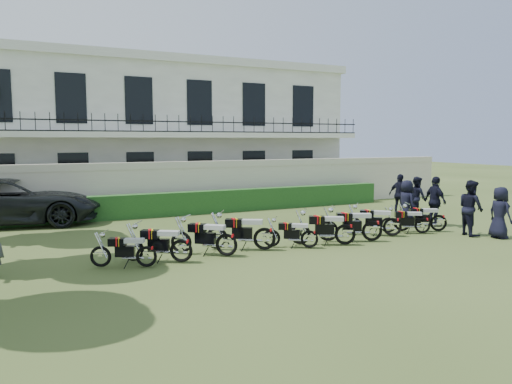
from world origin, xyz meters
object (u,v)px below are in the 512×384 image
(motorcycle_9, at_px, (439,219))
(officer_0, at_px, (500,213))
(suv, at_px, (12,202))
(officer_2, at_px, (435,201))
(motorcycle_1, at_px, (181,245))
(motorcycle_4, at_px, (310,235))
(motorcycle_3, at_px, (265,233))
(officer_3, at_px, (406,203))
(motorcycle_0, at_px, (146,251))
(motorcycle_6, at_px, (372,226))
(motorcycle_5, at_px, (345,229))
(officer_4, at_px, (417,198))
(officer_1, at_px, (471,208))
(motorcycle_7, at_px, (393,222))
(motorcycle_2, at_px, (227,239))
(motorcycle_8, at_px, (423,222))
(officer_5, at_px, (400,195))

(motorcycle_9, bearing_deg, officer_0, -123.45)
(motorcycle_9, height_order, suv, suv)
(motorcycle_9, relative_size, officer_2, 0.89)
(motorcycle_1, xyz_separation_m, motorcycle_4, (4.02, 0.01, -0.07))
(motorcycle_3, xyz_separation_m, officer_2, (7.75, 0.90, 0.42))
(officer_2, height_order, officer_3, officer_2)
(motorcycle_0, height_order, motorcycle_6, motorcycle_6)
(motorcycle_1, distance_m, motorcycle_5, 5.25)
(motorcycle_1, height_order, motorcycle_3, motorcycle_3)
(motorcycle_6, bearing_deg, officer_4, -31.83)
(officer_1, xyz_separation_m, officer_4, (1.03, 3.58, -0.08))
(officer_3, bearing_deg, motorcycle_1, 108.05)
(motorcycle_1, relative_size, officer_0, 0.98)
(motorcycle_3, bearing_deg, motorcycle_9, -59.58)
(motorcycle_5, xyz_separation_m, motorcycle_7, (2.29, 0.45, -0.02))
(motorcycle_2, height_order, motorcycle_8, motorcycle_2)
(suv, height_order, officer_1, officer_1)
(motorcycle_6, distance_m, officer_2, 4.28)
(officer_2, relative_size, officer_4, 1.08)
(officer_0, xyz_separation_m, officer_5, (0.63, 5.42, 0.03))
(officer_2, xyz_separation_m, officer_4, (0.72, 1.69, -0.07))
(motorcycle_6, distance_m, officer_1, 3.82)
(suv, bearing_deg, officer_1, -114.04)
(motorcycle_3, distance_m, motorcycle_6, 3.71)
(motorcycle_3, xyz_separation_m, suv, (-6.62, 8.31, 0.37))
(officer_1, bearing_deg, motorcycle_8, 70.01)
(officer_5, bearing_deg, motorcycle_6, 113.70)
(suv, xyz_separation_m, officer_1, (14.06, -9.30, 0.06))
(motorcycle_3, distance_m, officer_0, 8.10)
(motorcycle_2, distance_m, officer_3, 8.40)
(motorcycle_7, bearing_deg, officer_2, -32.08)
(motorcycle_7, bearing_deg, motorcycle_0, 133.16)
(motorcycle_0, height_order, officer_3, officer_3)
(motorcycle_1, height_order, motorcycle_7, motorcycle_7)
(motorcycle_0, distance_m, motorcycle_6, 7.31)
(officer_1, bearing_deg, motorcycle_3, 97.68)
(suv, xyz_separation_m, officer_2, (14.37, -7.41, 0.05))
(motorcycle_4, height_order, suv, suv)
(motorcycle_3, xyz_separation_m, motorcycle_5, (2.58, -0.45, -0.01))
(motorcycle_8, bearing_deg, motorcycle_9, -56.95)
(motorcycle_5, relative_size, motorcycle_7, 1.18)
(motorcycle_4, relative_size, motorcycle_6, 0.75)
(motorcycle_6, distance_m, motorcycle_7, 1.24)
(officer_0, bearing_deg, officer_3, 21.94)
(officer_2, bearing_deg, motorcycle_0, 103.23)
(motorcycle_4, distance_m, motorcycle_9, 5.60)
(motorcycle_3, relative_size, officer_4, 1.05)
(motorcycle_2, bearing_deg, motorcycle_4, -51.26)
(officer_0, bearing_deg, motorcycle_1, 87.44)
(motorcycle_4, bearing_deg, motorcycle_2, 122.07)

